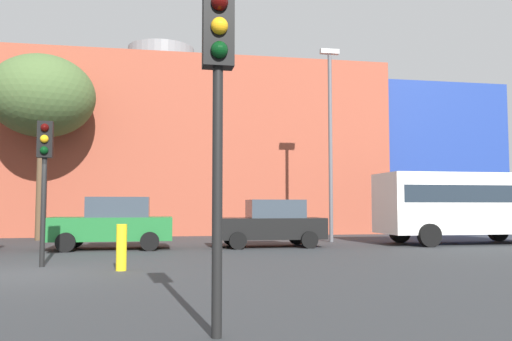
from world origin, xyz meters
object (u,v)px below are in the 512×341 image
white_bus (465,202)px  bollard_yellow_1 (121,247)px  parked_car_2 (113,223)px  street_lamp (330,132)px  traffic_light_island (45,159)px  parked_car_3 (271,223)px  traffic_light_near_right (218,81)px  bare_tree_0 (42,97)px

white_bus → bollard_yellow_1: bearing=25.8°
parked_car_2 → street_lamp: 9.47m
traffic_light_island → street_lamp: 12.13m
bollard_yellow_1 → parked_car_2: bearing=96.9°
parked_car_3 → bollard_yellow_1: (-4.77, -6.01, -0.31)m
parked_car_3 → traffic_light_near_right: bearing=75.3°
white_bus → bare_tree_0: (-16.84, 5.12, 4.59)m
parked_car_3 → traffic_light_island: traffic_light_island is taller
white_bus → traffic_light_near_right: bearing=48.5°
parked_car_2 → bollard_yellow_1: size_ratio=3.87×
traffic_light_near_right → traffic_light_island: 8.26m
street_lamp → traffic_light_near_right: bearing=-113.3°
parked_car_2 → parked_car_3: parked_car_2 is taller
parked_car_3 → bollard_yellow_1: size_ratio=3.69×
traffic_light_island → bollard_yellow_1: bearing=57.4°
bare_tree_0 → bollard_yellow_1: bare_tree_0 is taller
parked_car_3 → traffic_light_island: bearing=36.3°
white_bus → traffic_light_island: (-14.52, -5.02, 1.01)m
parked_car_3 → white_bus: (7.80, 0.08, 0.78)m
white_bus → street_lamp: bearing=-22.5°
bollard_yellow_1 → bare_tree_0: bearing=110.9°
parked_car_3 → bare_tree_0: 11.74m
bare_tree_0 → traffic_light_island: bearing=-77.1°
parked_car_2 → traffic_light_near_right: traffic_light_near_right is taller
bare_tree_0 → street_lamp: bearing=-14.6°
bollard_yellow_1 → traffic_light_island: bearing=151.3°
street_lamp → bare_tree_0: bearing=165.4°
bollard_yellow_1 → street_lamp: size_ratio=0.13×
parked_car_3 → street_lamp: bearing=-145.2°
parked_car_2 → parked_car_3: 5.50m
traffic_light_near_right → bollard_yellow_1: (-1.52, 6.42, -2.41)m
parked_car_2 → traffic_light_island: size_ratio=1.15×
traffic_light_near_right → parked_car_3: bearing=165.0°
parked_car_2 → traffic_light_island: bearing=76.1°
traffic_light_near_right → traffic_light_island: bearing=-155.4°
parked_car_3 → traffic_light_near_right: 13.02m
bare_tree_0 → parked_car_2: bearing=-55.7°
traffic_light_island → bollard_yellow_1: traffic_light_island is taller
white_bus → traffic_light_near_right: 16.74m
traffic_light_near_right → bollard_yellow_1: bearing=-167.0°
white_bus → traffic_light_island: size_ratio=1.91×
parked_car_2 → bare_tree_0: size_ratio=0.51×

